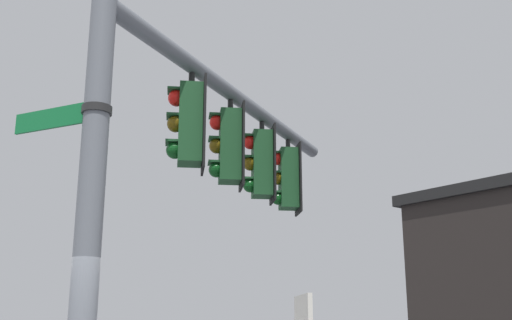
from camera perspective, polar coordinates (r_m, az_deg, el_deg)
signal_pole at (r=6.42m, az=-14.58°, el=-3.96°), size 0.27×0.27×6.01m
mast_arm at (r=9.60m, az=-1.55°, el=5.48°), size 5.47×3.61×0.22m
traffic_light_nearest_pole at (r=8.20m, az=-6.02°, el=3.22°), size 0.54×0.49×1.31m
traffic_light_mid_inner at (r=9.11m, az=-2.47°, el=1.26°), size 0.54×0.49×1.31m
traffic_light_mid_outer at (r=10.06m, az=0.42°, el=-0.34°), size 0.54×0.49×1.31m
traffic_light_arm_end at (r=11.03m, az=2.80°, el=-1.66°), size 0.54×0.49×1.31m
street_name_sign at (r=6.85m, az=-15.89°, el=3.94°), size 0.75×1.08×0.22m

